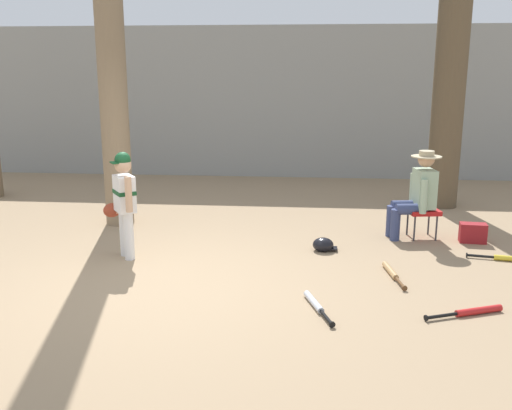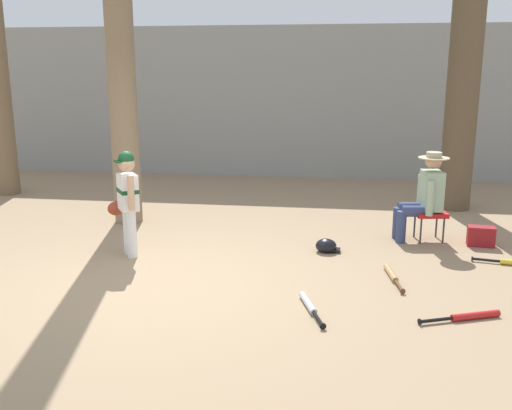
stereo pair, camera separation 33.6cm
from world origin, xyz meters
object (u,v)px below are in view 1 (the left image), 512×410
bat_wood_tan (392,272)px  bat_aluminum_silver (316,304)px  folding_stool (423,212)px  seated_spectator (417,192)px  young_ballplayer (124,198)px  handbag_beside_stool (473,233)px  tree_behind_spectator (452,50)px  bat_yellow_trainer (509,258)px  bat_red_barrel (473,311)px  batting_helmet_black (323,245)px  tree_near_player (109,27)px

bat_wood_tan → bat_aluminum_silver: size_ratio=1.06×
folding_stool → bat_aluminum_silver: folding_stool is taller
seated_spectator → young_ballplayer: bearing=-162.5°
handbag_beside_stool → folding_stool: bearing=166.0°
bat_aluminum_silver → tree_behind_spectator: bearing=64.2°
bat_yellow_trainer → bat_wood_tan: bearing=-157.2°
bat_red_barrel → handbag_beside_stool: bearing=75.1°
folding_stool → bat_aluminum_silver: size_ratio=0.62×
handbag_beside_stool → bat_red_barrel: size_ratio=0.43×
young_ballplayer → folding_stool: (3.77, 1.17, -0.38)m
handbag_beside_stool → seated_spectator: bearing=168.9°
bat_wood_tan → batting_helmet_black: (-0.75, 0.83, 0.04)m
bat_red_barrel → bat_aluminum_silver: 1.48m
young_ballplayer → bat_aluminum_silver: young_ballplayer is taller
bat_red_barrel → batting_helmet_black: batting_helmet_black is taller
bat_aluminum_silver → batting_helmet_black: bearing=86.4°
handbag_beside_stool → bat_aluminum_silver: size_ratio=0.46×
bat_wood_tan → bat_yellow_trainer: (1.48, 0.62, 0.00)m
young_ballplayer → handbag_beside_stool: size_ratio=3.84×
tree_near_player → bat_wood_tan: size_ratio=8.01×
young_ballplayer → bat_red_barrel: (3.78, -1.37, -0.71)m
folding_stool → bat_wood_tan: size_ratio=0.58×
seated_spectator → handbag_beside_stool: size_ratio=3.53×
tree_near_player → young_ballplayer: size_ratio=4.77×
handbag_beside_stool → tree_near_player: bearing=173.9°
tree_near_player → tree_behind_spectator: (5.04, 1.57, -0.27)m
seated_spectator → bat_wood_tan: size_ratio=1.55×
young_ballplayer → bat_wood_tan: young_ballplayer is taller
seated_spectator → bat_yellow_trainer: bearing=-42.7°
bat_yellow_trainer → bat_aluminum_silver: bearing=-145.7°
bat_red_barrel → bat_aluminum_silver: same height
batting_helmet_black → tree_behind_spectator: bearing=52.5°
tree_behind_spectator → bat_aluminum_silver: size_ratio=7.86×
folding_stool → handbag_beside_stool: 0.70m
tree_behind_spectator → bat_red_barrel: 5.19m
handbag_beside_stool → bat_yellow_trainer: 0.79m
young_ballplayer → folding_stool: bearing=17.3°
seated_spectator → bat_yellow_trainer: seated_spectator is taller
handbag_beside_stool → batting_helmet_black: handbag_beside_stool is taller
tree_behind_spectator → bat_yellow_trainer: bearing=-86.2°
tree_near_player → seated_spectator: (4.26, -0.39, -2.18)m
seated_spectator → bat_red_barrel: size_ratio=1.52×
folding_stool → batting_helmet_black: size_ratio=1.45×
tree_behind_spectator → young_ballplayer: tree_behind_spectator is taller
bat_yellow_trainer → batting_helmet_black: (-2.22, 0.21, 0.04)m
handbag_beside_stool → bat_aluminum_silver: bearing=-131.9°
tree_near_player → bat_aluminum_silver: 4.94m
tree_behind_spectator → young_ballplayer: size_ratio=4.43×
tree_near_player → handbag_beside_stool: (5.00, -0.53, -2.69)m
tree_behind_spectator → bat_red_barrel: bearing=-98.5°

